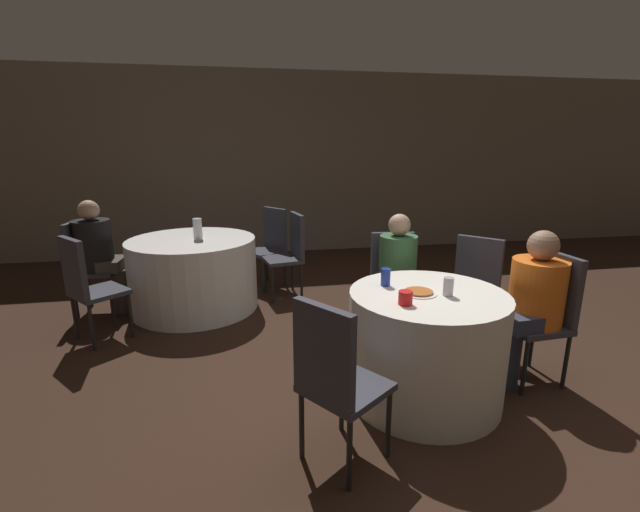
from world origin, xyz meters
TOP-DOWN VIEW (x-y plane):
  - ground_plane at (0.00, 0.00)m, footprint 16.00×16.00m
  - wall_back at (0.00, 4.36)m, footprint 16.00×0.06m
  - table_near at (-0.10, -0.02)m, footprint 1.05×1.05m
  - table_far at (-1.82, 1.99)m, footprint 1.31×1.31m
  - chair_near_southwest at (-0.86, -0.58)m, footprint 0.56×0.56m
  - chair_near_east at (0.84, 0.03)m, footprint 0.43×0.42m
  - chair_near_north at (0.01, 0.91)m, footprint 0.44×0.45m
  - chair_near_northeast at (0.60, 0.61)m, footprint 0.56×0.56m
  - chair_far_west at (-2.88, 2.07)m, footprint 0.43×0.43m
  - chair_far_southwest at (-2.63, 1.30)m, footprint 0.56×0.56m
  - chair_far_east at (-0.76, 2.19)m, footprint 0.47×0.47m
  - chair_far_northeast at (-0.96, 2.63)m, footprint 0.56×0.56m
  - person_orange_shirt at (0.68, 0.02)m, footprint 0.53×0.38m
  - person_green_jacket at (-0.01, 0.74)m, footprint 0.34×0.50m
  - person_black_shirt at (-2.72, 2.06)m, footprint 0.52×0.37m
  - pizza_plate_near at (-0.17, -0.02)m, footprint 0.24×0.24m
  - soda_can_silver at (0.00, -0.09)m, footprint 0.07×0.07m
  - soda_can_blue at (-0.33, 0.18)m, footprint 0.07×0.07m
  - cup_near at (-0.33, -0.19)m, footprint 0.09×0.09m
  - bottle_far at (-1.74, 1.95)m, footprint 0.09×0.09m

SIDE VIEW (x-z plane):
  - ground_plane at x=0.00m, z-range 0.00..0.00m
  - table_near at x=-0.10m, z-range 0.00..0.76m
  - table_far at x=-1.82m, z-range 0.00..0.76m
  - chair_near_southwest at x=-0.86m, z-range 0.09..1.05m
  - chair_near_east at x=0.84m, z-range 0.09..1.05m
  - chair_near_north at x=0.01m, z-range 0.09..1.05m
  - chair_near_northeast at x=0.60m, z-range 0.09..1.05m
  - chair_far_west at x=-2.88m, z-range 0.09..1.05m
  - chair_far_southwest at x=-2.63m, z-range 0.09..1.05m
  - chair_far_east at x=-0.76m, z-range 0.09..1.05m
  - chair_far_northeast at x=-0.96m, z-range 0.09..1.05m
  - person_green_jacket at x=-0.01m, z-range 0.00..1.15m
  - person_orange_shirt at x=0.68m, z-range 0.02..1.16m
  - person_black_shirt at x=-2.72m, z-range 0.02..1.19m
  - pizza_plate_near at x=-0.17m, z-range 0.76..0.78m
  - cup_near at x=-0.33m, z-range 0.76..0.84m
  - soda_can_silver at x=0.00m, z-range 0.76..0.88m
  - soda_can_blue at x=-0.33m, z-range 0.76..0.88m
  - bottle_far at x=-1.74m, z-range 0.76..0.98m
  - wall_back at x=0.00m, z-range 0.00..2.80m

